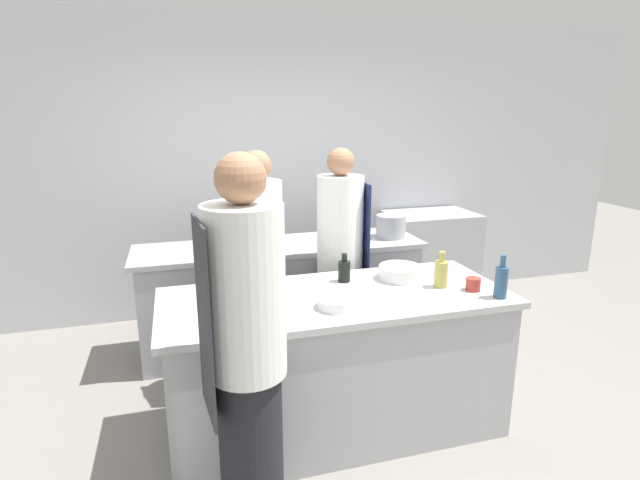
% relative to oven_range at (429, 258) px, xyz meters
% --- Properties ---
extents(ground_plane, '(16.00, 16.00, 0.00)m').
position_rel_oven_range_xyz_m(ground_plane, '(-1.59, -1.78, -0.47)').
color(ground_plane, gray).
extents(wall_back, '(8.00, 0.06, 2.80)m').
position_rel_oven_range_xyz_m(wall_back, '(-1.59, 0.35, 0.93)').
color(wall_back, silver).
rests_on(wall_back, ground_plane).
extents(prep_counter, '(2.08, 0.85, 0.89)m').
position_rel_oven_range_xyz_m(prep_counter, '(-1.59, -1.78, -0.02)').
color(prep_counter, '#A8AAAF').
rests_on(prep_counter, ground_plane).
extents(pass_counter, '(2.35, 0.65, 0.89)m').
position_rel_oven_range_xyz_m(pass_counter, '(-1.68, -0.55, -0.02)').
color(pass_counter, '#A8AAAF').
rests_on(pass_counter, ground_plane).
extents(oven_range, '(0.88, 0.61, 0.94)m').
position_rel_oven_range_xyz_m(oven_range, '(0.00, 0.00, 0.00)').
color(oven_range, '#A8AAAF').
rests_on(oven_range, ground_plane).
extents(chef_at_prep_near, '(0.37, 0.36, 1.80)m').
position_rel_oven_range_xyz_m(chef_at_prep_near, '(-2.22, -2.42, 0.44)').
color(chef_at_prep_near, black).
rests_on(chef_at_prep_near, ground_plane).
extents(chef_at_stove, '(0.36, 0.34, 1.70)m').
position_rel_oven_range_xyz_m(chef_at_stove, '(-1.34, -1.08, 0.39)').
color(chef_at_stove, black).
rests_on(chef_at_stove, ground_plane).
extents(chef_at_pass_far, '(0.38, 0.37, 1.71)m').
position_rel_oven_range_xyz_m(chef_at_pass_far, '(-1.96, -1.17, 0.39)').
color(chef_at_pass_far, black).
rests_on(chef_at_pass_far, ground_plane).
extents(bottle_olive_oil, '(0.08, 0.08, 0.23)m').
position_rel_oven_range_xyz_m(bottle_olive_oil, '(-0.93, -1.82, 0.51)').
color(bottle_olive_oil, '#B2A84C').
rests_on(bottle_olive_oil, prep_counter).
extents(bottle_vinegar, '(0.08, 0.08, 0.26)m').
position_rel_oven_range_xyz_m(bottle_vinegar, '(-0.68, -2.08, 0.52)').
color(bottle_vinegar, '#2D5175').
rests_on(bottle_vinegar, prep_counter).
extents(bottle_wine, '(0.08, 0.08, 0.19)m').
position_rel_oven_range_xyz_m(bottle_wine, '(-1.47, -1.56, 0.49)').
color(bottle_wine, black).
rests_on(bottle_wine, prep_counter).
extents(bottle_cooking_oil, '(0.06, 0.06, 0.24)m').
position_rel_oven_range_xyz_m(bottle_cooking_oil, '(-1.96, -1.75, 0.51)').
color(bottle_cooking_oil, '#19471E').
rests_on(bottle_cooking_oil, prep_counter).
extents(bowl_mixing_large, '(0.22, 0.22, 0.06)m').
position_rel_oven_range_xyz_m(bowl_mixing_large, '(-1.65, -1.97, 0.45)').
color(bowl_mixing_large, white).
rests_on(bowl_mixing_large, prep_counter).
extents(bowl_prep_small, '(0.25, 0.25, 0.07)m').
position_rel_oven_range_xyz_m(bowl_prep_small, '(-2.17, -1.57, 0.45)').
color(bowl_prep_small, tan).
rests_on(bowl_prep_small, prep_counter).
extents(bowl_ceramic_blue, '(0.27, 0.27, 0.09)m').
position_rel_oven_range_xyz_m(bowl_ceramic_blue, '(-1.11, -1.62, 0.46)').
color(bowl_ceramic_blue, white).
rests_on(bowl_ceramic_blue, prep_counter).
extents(cup, '(0.09, 0.09, 0.08)m').
position_rel_oven_range_xyz_m(cup, '(-0.77, -1.94, 0.46)').
color(cup, '#B2382D').
rests_on(cup, prep_counter).
extents(stockpot, '(0.25, 0.25, 0.20)m').
position_rel_oven_range_xyz_m(stockpot, '(-0.72, -0.59, 0.52)').
color(stockpot, '#A8AAAF').
rests_on(stockpot, pass_counter).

